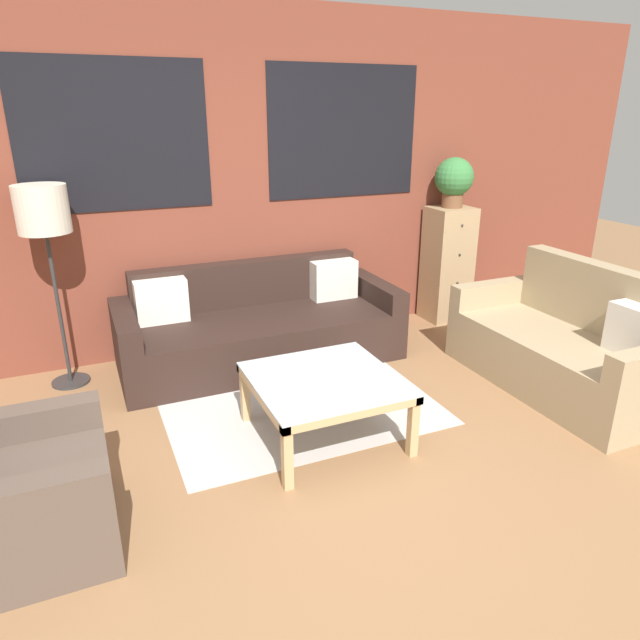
{
  "coord_description": "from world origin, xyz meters",
  "views": [
    {
      "loc": [
        -1.33,
        -2.3,
        2.0
      ],
      "look_at": [
        0.23,
        1.26,
        0.55
      ],
      "focal_mm": 32.0,
      "sensor_mm": 36.0,
      "label": 1
    }
  ],
  "objects_px": {
    "settee_vintage": "(566,348)",
    "armchair_corner": "(13,497)",
    "potted_plant": "(454,179)",
    "floor_lamp": "(43,218)",
    "coffee_table": "(325,387)",
    "drawer_cabinet": "(447,264)",
    "couch_dark": "(260,328)"
  },
  "relations": [
    {
      "from": "settee_vintage",
      "to": "armchair_corner",
      "type": "height_order",
      "value": "settee_vintage"
    },
    {
      "from": "potted_plant",
      "to": "settee_vintage",
      "type": "bearing_deg",
      "value": -92.12
    },
    {
      "from": "settee_vintage",
      "to": "drawer_cabinet",
      "type": "xyz_separation_m",
      "value": [
        0.06,
        1.62,
        0.25
      ]
    },
    {
      "from": "drawer_cabinet",
      "to": "potted_plant",
      "type": "bearing_deg",
      "value": 90.0
    },
    {
      "from": "settee_vintage",
      "to": "armchair_corner",
      "type": "distance_m",
      "value": 3.7
    },
    {
      "from": "coffee_table",
      "to": "drawer_cabinet",
      "type": "relative_size",
      "value": 0.79
    },
    {
      "from": "couch_dark",
      "to": "floor_lamp",
      "type": "height_order",
      "value": "floor_lamp"
    },
    {
      "from": "floor_lamp",
      "to": "potted_plant",
      "type": "xyz_separation_m",
      "value": [
        3.5,
        0.06,
        0.1
      ]
    },
    {
      "from": "floor_lamp",
      "to": "potted_plant",
      "type": "relative_size",
      "value": 3.27
    },
    {
      "from": "settee_vintage",
      "to": "couch_dark",
      "type": "bearing_deg",
      "value": 144.58
    },
    {
      "from": "drawer_cabinet",
      "to": "floor_lamp",
      "type": "bearing_deg",
      "value": -178.96
    },
    {
      "from": "couch_dark",
      "to": "armchair_corner",
      "type": "distance_m",
      "value": 2.39
    },
    {
      "from": "settee_vintage",
      "to": "armchair_corner",
      "type": "relative_size",
      "value": 2.0
    },
    {
      "from": "floor_lamp",
      "to": "drawer_cabinet",
      "type": "height_order",
      "value": "floor_lamp"
    },
    {
      "from": "floor_lamp",
      "to": "potted_plant",
      "type": "bearing_deg",
      "value": 1.04
    },
    {
      "from": "couch_dark",
      "to": "drawer_cabinet",
      "type": "relative_size",
      "value": 2.04
    },
    {
      "from": "armchair_corner",
      "to": "coffee_table",
      "type": "relative_size",
      "value": 0.95
    },
    {
      "from": "potted_plant",
      "to": "drawer_cabinet",
      "type": "bearing_deg",
      "value": -90.0
    },
    {
      "from": "couch_dark",
      "to": "settee_vintage",
      "type": "bearing_deg",
      "value": -35.42
    },
    {
      "from": "armchair_corner",
      "to": "potted_plant",
      "type": "xyz_separation_m",
      "value": [
        3.75,
        1.86,
        1.1
      ]
    },
    {
      "from": "couch_dark",
      "to": "coffee_table",
      "type": "xyz_separation_m",
      "value": [
        -0.0,
        -1.33,
        0.08
      ]
    },
    {
      "from": "settee_vintage",
      "to": "floor_lamp",
      "type": "relative_size",
      "value": 1.12
    },
    {
      "from": "potted_plant",
      "to": "floor_lamp",
      "type": "bearing_deg",
      "value": -178.96
    },
    {
      "from": "couch_dark",
      "to": "coffee_table",
      "type": "relative_size",
      "value": 2.58
    },
    {
      "from": "floor_lamp",
      "to": "potted_plant",
      "type": "distance_m",
      "value": 3.5
    },
    {
      "from": "couch_dark",
      "to": "coffee_table",
      "type": "distance_m",
      "value": 1.33
    },
    {
      "from": "coffee_table",
      "to": "floor_lamp",
      "type": "xyz_separation_m",
      "value": [
        -1.49,
        1.49,
        0.92
      ]
    },
    {
      "from": "settee_vintage",
      "to": "potted_plant",
      "type": "height_order",
      "value": "potted_plant"
    },
    {
      "from": "coffee_table",
      "to": "potted_plant",
      "type": "height_order",
      "value": "potted_plant"
    },
    {
      "from": "armchair_corner",
      "to": "floor_lamp",
      "type": "relative_size",
      "value": 0.56
    },
    {
      "from": "couch_dark",
      "to": "settee_vintage",
      "type": "distance_m",
      "value": 2.4
    },
    {
      "from": "floor_lamp",
      "to": "coffee_table",
      "type": "bearing_deg",
      "value": -45.15
    }
  ]
}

